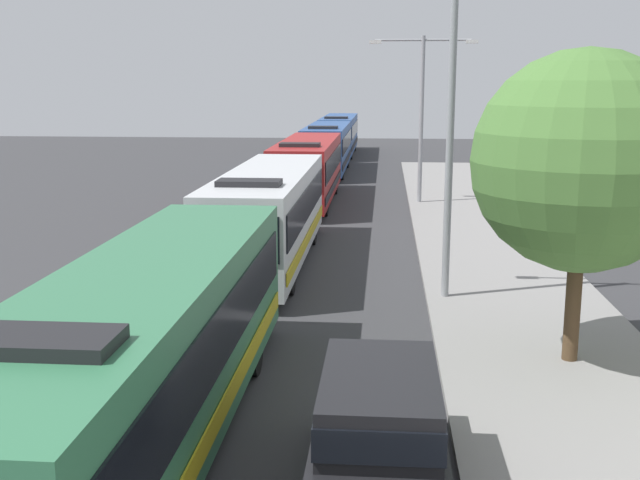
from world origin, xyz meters
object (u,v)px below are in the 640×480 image
object	(u,v)px
streetlamp_mid	(451,106)
bus_middle	(308,169)
bus_second_in_line	(269,213)
bus_rear	(339,134)
bus_lead	(146,351)
bus_fourth_in_line	(327,147)
white_suv	(379,434)
streetlamp_far	(422,102)
roadside_tree	(583,162)

from	to	relation	value
streetlamp_mid	bus_middle	bearing A→B (deg)	107.89
bus_second_in_line	streetlamp_mid	distance (m)	7.54
bus_rear	streetlamp_mid	distance (m)	42.57
streetlamp_mid	bus_lead	bearing A→B (deg)	-120.60
bus_lead	bus_second_in_line	xyz separation A→B (m)	(-0.00, 13.02, -0.00)
bus_fourth_in_line	bus_middle	bearing A→B (deg)	-90.00
bus_second_in_line	bus_fourth_in_line	bearing A→B (deg)	90.00
bus_middle	streetlamp_mid	distance (m)	17.93
white_suv	streetlamp_far	distance (m)	27.37
white_suv	streetlamp_far	xyz separation A→B (m)	(1.70, 27.04, 3.85)
bus_lead	roadside_tree	distance (m)	9.22
white_suv	streetlamp_mid	bearing A→B (deg)	80.69
white_suv	streetlamp_far	world-z (taller)	streetlamp_far
streetlamp_far	roadside_tree	world-z (taller)	streetlamp_far
bus_middle	bus_rear	world-z (taller)	same
bus_second_in_line	streetlamp_mid	world-z (taller)	streetlamp_mid
bus_lead	streetlamp_mid	world-z (taller)	streetlamp_mid
streetlamp_far	bus_lead	bearing A→B (deg)	-101.82
bus_middle	roadside_tree	distance (m)	22.90
bus_rear	bus_middle	bearing A→B (deg)	-90.00
bus_lead	roadside_tree	xyz separation A→B (m)	(7.65, 4.43, 2.61)
bus_middle	white_suv	world-z (taller)	bus_middle
bus_lead	bus_fourth_in_line	world-z (taller)	same
streetlamp_mid	streetlamp_far	xyz separation A→B (m)	(0.00, 16.67, -0.36)
bus_lead	streetlamp_mid	bearing A→B (deg)	59.40
bus_rear	white_suv	distance (m)	52.58
bus_rear	streetlamp_far	size ratio (longest dim) A/B	1.60
bus_fourth_in_line	streetlamp_mid	xyz separation A→B (m)	(5.40, -29.41, 3.56)
bus_second_in_line	streetlamp_far	size ratio (longest dim) A/B	1.50
white_suv	bus_lead	bearing A→B (deg)	161.41
bus_middle	roadside_tree	world-z (taller)	roadside_tree
bus_rear	roadside_tree	distance (m)	47.46
bus_fourth_in_line	roadside_tree	size ratio (longest dim) A/B	1.81
bus_lead	streetlamp_far	world-z (taller)	streetlamp_far
bus_fourth_in_line	streetlamp_mid	world-z (taller)	streetlamp_mid
streetlamp_mid	roadside_tree	xyz separation A→B (m)	(2.25, -4.69, -0.94)
bus_lead	white_suv	xyz separation A→B (m)	(3.70, -1.24, -0.66)
streetlamp_far	bus_fourth_in_line	bearing A→B (deg)	112.96
bus_lead	streetlamp_mid	xyz separation A→B (m)	(5.40, 9.13, 3.55)
streetlamp_mid	streetlamp_far	world-z (taller)	streetlamp_mid
bus_rear	roadside_tree	bearing A→B (deg)	-80.71
bus_fourth_in_line	streetlamp_mid	distance (m)	30.11
bus_second_in_line	white_suv	bearing A→B (deg)	-75.46
bus_second_in_line	bus_middle	xyz separation A→B (m)	(0.00, 12.84, 0.00)
bus_second_in_line	bus_middle	distance (m)	12.84
bus_second_in_line	white_suv	world-z (taller)	bus_second_in_line
bus_rear	streetlamp_mid	world-z (taller)	streetlamp_mid
bus_rear	streetlamp_far	distance (m)	26.17
bus_middle	streetlamp_far	world-z (taller)	streetlamp_far
bus_second_in_line	bus_middle	bearing A→B (deg)	90.00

